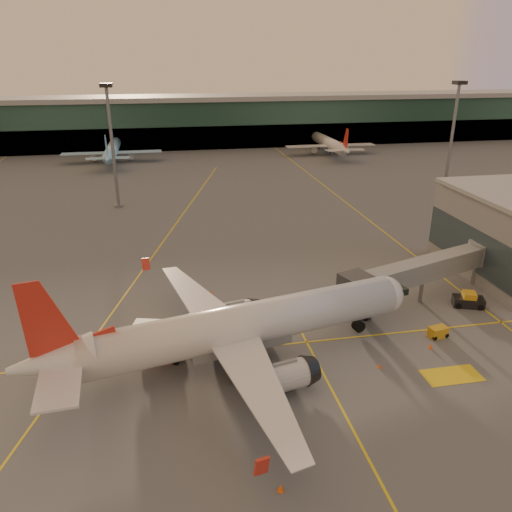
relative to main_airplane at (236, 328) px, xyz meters
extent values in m
plane|color=#4C4F54|center=(3.54, -2.45, -4.22)|extent=(600.00, 600.00, 0.00)
cube|color=yellow|center=(3.54, 2.55, -4.22)|extent=(80.00, 0.25, 0.01)
cube|color=yellow|center=(-6.46, 42.55, -4.22)|extent=(31.30, 115.98, 0.01)
cube|color=yellow|center=(33.54, 67.55, -4.22)|extent=(0.25, 160.00, 0.01)
cube|color=yellow|center=(8.54, -10.45, -4.22)|extent=(0.25, 30.00, 0.01)
cube|color=yellow|center=(21.54, -6.45, -4.22)|extent=(6.00, 3.00, 0.01)
cube|color=#19382D|center=(3.54, 139.55, 3.78)|extent=(400.00, 18.00, 16.00)
cube|color=gray|center=(3.54, 139.55, 12.58)|extent=(400.00, 20.00, 1.60)
cube|color=black|center=(3.54, 131.05, -0.22)|extent=(400.00, 1.00, 8.00)
cube|color=#2D3D47|center=(36.59, 15.55, 0.78)|extent=(0.30, 21.60, 6.00)
cylinder|color=slate|center=(-16.46, 63.55, 8.28)|extent=(0.70, 0.70, 25.00)
cube|color=black|center=(-16.46, 63.55, 20.98)|extent=(2.40, 2.40, 0.80)
cube|color=slate|center=(-16.46, 63.55, -3.97)|extent=(1.60, 1.60, 0.50)
cylinder|color=slate|center=(58.54, 59.55, 8.28)|extent=(0.70, 0.70, 25.00)
cube|color=black|center=(58.54, 59.55, 20.98)|extent=(2.40, 2.40, 0.80)
cube|color=slate|center=(58.54, 59.55, -3.97)|extent=(1.60, 1.60, 0.50)
cylinder|color=silver|center=(1.45, 0.32, 0.24)|extent=(34.88, 11.91, 4.46)
sphere|color=silver|center=(18.40, 4.10, 0.24)|extent=(4.37, 4.37, 4.37)
cube|color=black|center=(19.64, 4.38, 0.79)|extent=(2.59, 3.27, 0.78)
cone|color=silver|center=(-17.58, -3.92, 0.57)|extent=(8.36, 5.79, 4.24)
cube|color=silver|center=(-16.33, -7.55, 0.68)|extent=(4.16, 7.47, 0.22)
cylinder|color=silver|center=(3.75, -6.11, -2.22)|extent=(5.18, 3.84, 2.90)
cylinder|color=black|center=(-0.40, -3.06, -3.22)|extent=(2.30, 1.96, 2.01)
cylinder|color=black|center=(-0.40, -3.06, -2.61)|extent=(0.40, 0.40, 1.23)
cube|color=silver|center=(-17.99, -0.10, 0.68)|extent=(5.90, 8.01, 0.22)
cylinder|color=silver|center=(0.80, 7.12, -2.22)|extent=(5.18, 3.84, 2.90)
cylinder|color=black|center=(-1.67, 2.60, -3.22)|extent=(2.30, 1.96, 2.01)
cylinder|color=black|center=(-1.67, 2.60, -2.61)|extent=(0.40, 0.40, 1.23)
cube|color=slate|center=(0.21, 0.05, -1.21)|extent=(11.53, 5.88, 1.78)
cylinder|color=black|center=(15.09, 3.36, -3.22)|extent=(1.57, 1.18, 1.40)
cube|color=slate|center=(26.32, 9.60, 0.54)|extent=(23.31, 10.36, 2.70)
cube|color=#2D3035|center=(15.60, 6.25, 0.54)|extent=(4.34, 4.34, 3.00)
cube|color=#2D3035|center=(17.10, 7.15, -3.02)|extent=(1.60, 2.40, 2.40)
cylinder|color=black|center=(17.10, 6.05, -3.82)|extent=(0.80, 0.40, 0.80)
cylinder|color=black|center=(17.10, 8.25, -3.82)|extent=(0.80, 0.40, 0.80)
cylinder|color=slate|center=(26.32, 9.60, -2.49)|extent=(0.50, 0.50, 3.46)
cylinder|color=slate|center=(37.54, 13.55, 0.54)|extent=(4.40, 4.40, 3.00)
cylinder|color=slate|center=(37.54, 13.55, -2.49)|extent=(2.40, 2.40, 3.46)
cube|color=#A92618|center=(-7.79, 2.31, -3.53)|extent=(3.46, 2.94, 1.39)
cube|color=silver|center=(-8.06, 2.39, -1.34)|extent=(5.81, 3.66, 2.60)
cylinder|color=black|center=(-9.70, 1.68, -3.81)|extent=(0.89, 0.53, 0.84)
cylinder|color=black|center=(-6.47, 0.80, -3.81)|extent=(0.89, 0.53, 0.84)
cube|color=#C28E18|center=(24.03, 0.89, -3.59)|extent=(2.31, 1.64, 1.27)
cylinder|color=black|center=(23.29, 0.21, -3.96)|extent=(0.57, 0.36, 0.53)
cylinder|color=black|center=(24.96, 0.53, -3.96)|extent=(0.57, 0.36, 0.53)
cube|color=black|center=(31.93, 7.25, -3.60)|extent=(4.34, 3.28, 1.25)
cube|color=#C28E18|center=(31.93, 7.25, -2.75)|extent=(2.13, 2.26, 1.02)
cylinder|color=black|center=(30.33, 6.88, -3.83)|extent=(0.87, 0.60, 0.80)
cylinder|color=black|center=(32.89, 5.92, -3.83)|extent=(0.87, 0.60, 0.80)
cone|color=#FF570D|center=(21.97, -1.25, -3.94)|extent=(0.45, 0.45, 0.57)
cube|color=#FF570D|center=(21.97, -1.25, -4.21)|extent=(0.39, 0.39, 0.03)
cone|color=#FF570D|center=(-20.07, 0.98, -3.95)|extent=(0.44, 0.44, 0.56)
cube|color=#FF570D|center=(-20.07, 0.98, -4.21)|extent=(0.38, 0.38, 0.03)
cone|color=#FF570D|center=(0.73, -17.53, -3.90)|extent=(0.50, 0.50, 0.64)
cube|color=#FF570D|center=(0.73, -17.53, -4.21)|extent=(0.43, 0.43, 0.03)
cone|color=#FF570D|center=(-0.92, 16.98, -3.97)|extent=(0.39, 0.39, 0.50)
cube|color=#FF570D|center=(-0.92, 16.98, -4.21)|extent=(0.34, 0.34, 0.03)
cone|color=#FF570D|center=(14.74, -3.76, -3.98)|extent=(0.38, 0.38, 0.49)
cube|color=#FF570D|center=(14.74, -3.76, -4.21)|extent=(0.33, 0.33, 0.03)
camera|label=1|loc=(-6.38, -45.17, 26.57)|focal=35.00mm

